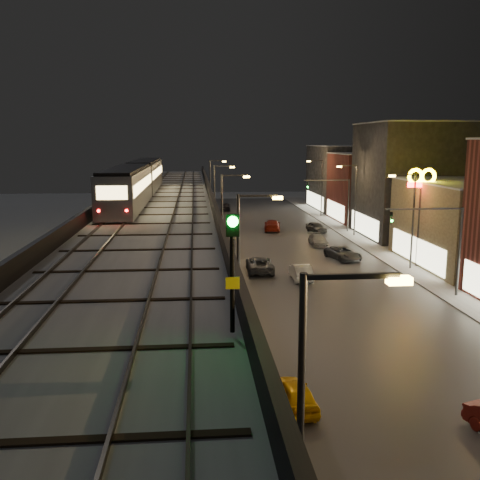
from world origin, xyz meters
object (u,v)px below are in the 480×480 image
car_onc_white (318,240)px  car_onc_dark (343,254)px  car_onc_red (316,228)px  car_mid_silver (260,265)px  car_taxi (294,395)px  rail_signal (232,249)px  car_far_white (226,207)px  car_near_white (301,272)px  car_mid_dark (272,226)px  subway_train (138,180)px

car_onc_white → car_onc_dark: bearing=-84.5°
car_onc_dark → car_onc_red: bearing=71.0°
car_mid_silver → car_onc_white: (8.23, 12.11, -0.10)m
car_onc_red → car_taxi: bearing=-117.4°
car_taxi → car_onc_white: bearing=-110.9°
car_onc_dark → car_onc_red: size_ratio=1.21×
rail_signal → car_taxi: 12.02m
car_far_white → car_onc_white: bearing=109.1°
car_near_white → car_far_white: bearing=-85.0°
car_mid_silver → car_mid_dark: bearing=-99.3°
car_mid_dark → car_mid_silver: bearing=87.4°
subway_train → car_far_white: 42.06m
subway_train → car_mid_silver: subway_train is taller
rail_signal → car_near_white: 32.36m
car_onc_white → car_onc_red: (1.84, 8.92, 0.06)m
subway_train → car_far_white: subway_train is taller
car_mid_silver → car_mid_dark: car_mid_dark is taller
car_near_white → car_far_white: car_far_white is taller
car_near_white → car_onc_white: bearing=-107.8°
car_taxi → car_onc_white: 38.73m
subway_train → car_onc_red: 28.11m
rail_signal → car_onc_white: 48.03m
car_taxi → car_far_white: (0.93, 69.69, 0.08)m
subway_train → car_onc_dark: (20.28, 0.04, -7.56)m
rail_signal → car_mid_silver: 34.70m
car_taxi → car_onc_red: 47.83m
car_onc_dark → car_onc_red: car_onc_red is taller
car_near_white → car_onc_white: car_near_white is taller
rail_signal → car_mid_silver: size_ratio=0.66×
car_taxi → car_onc_white: car_taxi is taller
car_mid_dark → car_onc_dark: car_mid_dark is taller
car_mid_dark → car_far_white: car_mid_dark is taller
subway_train → car_mid_silver: 14.20m
car_mid_silver → car_onc_dark: (9.03, 4.37, -0.05)m
car_far_white → car_mid_dark: bearing=106.9°
car_taxi → car_near_white: (4.71, 22.27, 0.07)m
car_taxi → car_far_white: 69.70m
car_near_white → car_mid_silver: (-3.19, 3.11, 0.00)m
car_near_white → car_mid_dark: bearing=-92.3°
car_mid_silver → car_onc_white: car_mid_silver is taller
car_onc_white → car_near_white: bearing=-108.8°
subway_train → car_taxi: (9.72, -29.71, -7.58)m
subway_train → rail_signal: 38.22m
car_near_white → car_taxi: bearing=78.5°
subway_train → car_onc_red: bearing=38.1°
subway_train → car_far_white: size_ratio=7.83×
car_taxi → car_mid_dark: size_ratio=0.74×
subway_train → car_onc_white: 22.31m
rail_signal → car_onc_red: rail_signal is taller
rail_signal → car_near_white: (8.04, 30.23, -8.31)m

